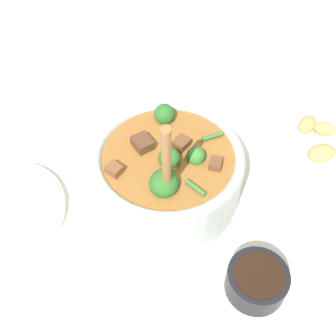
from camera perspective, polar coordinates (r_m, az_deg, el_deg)
The scene contains 5 objects.
ground_plane at distance 0.70m, azimuth -0.00°, elevation -3.43°, with size 4.00×4.00×0.00m, color silver.
stew_bowl at distance 0.65m, azimuth -0.00°, elevation -0.40°, with size 0.23×0.23×0.25m.
condiment_bowl at distance 0.61m, azimuth 11.94°, elevation -14.66°, with size 0.08×0.08×0.04m.
empty_plate at distance 0.72m, azimuth -21.75°, elevation -5.46°, with size 0.20×0.20×0.02m.
food_plate at distance 0.81m, azimuth 18.63°, elevation 4.22°, with size 0.23×0.23×0.04m.
Camera 1 is at (-0.12, 0.39, 0.57)m, focal length 45.00 mm.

